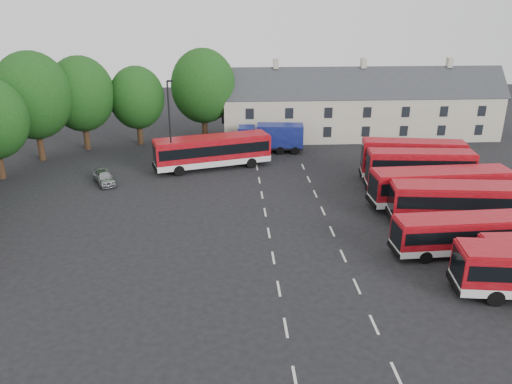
% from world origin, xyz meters
% --- Properties ---
extents(ground, '(140.00, 140.00, 0.00)m').
position_xyz_m(ground, '(0.00, 0.00, 0.00)').
color(ground, black).
rests_on(ground, ground).
extents(lane_markings, '(5.15, 33.80, 0.01)m').
position_xyz_m(lane_markings, '(2.50, 2.00, 0.01)').
color(lane_markings, beige).
rests_on(lane_markings, ground).
extents(treeline, '(29.92, 32.59, 12.01)m').
position_xyz_m(treeline, '(-20.74, 19.36, 6.68)').
color(treeline, black).
rests_on(treeline, ground).
extents(terrace_houses, '(35.70, 7.13, 10.06)m').
position_xyz_m(terrace_houses, '(14.00, 30.00, 3.86)').
color(terrace_houses, beige).
rests_on(terrace_houses, ground).
extents(bus_row_c, '(10.32, 2.83, 2.89)m').
position_xyz_m(bus_row_c, '(13.62, -2.15, 1.74)').
color(bus_row_c, silver).
rests_on(bus_row_c, ground).
extents(bus_row_d, '(11.93, 3.93, 3.31)m').
position_xyz_m(bus_row_d, '(15.83, 3.01, 1.99)').
color(bus_row_d, silver).
rests_on(bus_row_d, ground).
extents(bus_row_e, '(12.15, 3.27, 3.41)m').
position_xyz_m(bus_row_e, '(15.23, 6.37, 2.05)').
color(bus_row_e, silver).
rests_on(bus_row_e, ground).
extents(bus_dd_south, '(9.84, 3.10, 3.97)m').
position_xyz_m(bus_dd_south, '(14.76, 10.16, 2.26)').
color(bus_dd_south, silver).
rests_on(bus_dd_south, ground).
extents(bus_dd_north, '(10.10, 3.75, 4.05)m').
position_xyz_m(bus_dd_north, '(15.18, 13.33, 2.31)').
color(bus_dd_north, silver).
rests_on(bus_dd_north, ground).
extents(bus_north, '(12.55, 6.11, 3.47)m').
position_xyz_m(bus_north, '(-4.74, 18.09, 2.08)').
color(bus_north, silver).
rests_on(bus_north, ground).
extents(box_truck, '(7.71, 2.99, 3.30)m').
position_xyz_m(box_truck, '(2.05, 23.75, 1.85)').
color(box_truck, black).
rests_on(box_truck, ground).
extents(silver_car, '(3.15, 4.26, 1.35)m').
position_xyz_m(silver_car, '(-15.29, 13.89, 0.67)').
color(silver_car, '#97999E').
rests_on(silver_car, ground).
extents(lamppost, '(0.67, 0.31, 9.69)m').
position_xyz_m(lamppost, '(-8.81, 16.17, 5.17)').
color(lamppost, black).
rests_on(lamppost, ground).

